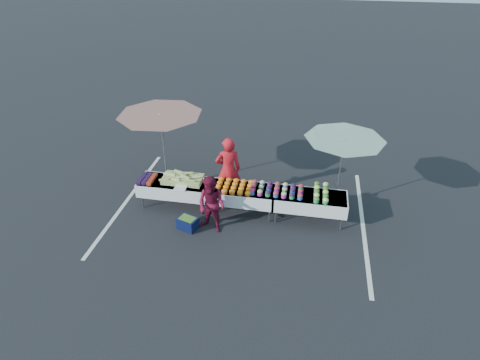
% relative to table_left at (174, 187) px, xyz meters
% --- Properties ---
extents(ground, '(80.00, 80.00, 0.00)m').
position_rel_table_left_xyz_m(ground, '(1.80, 0.00, -0.58)').
color(ground, black).
extents(stripe_left, '(0.10, 5.00, 0.00)m').
position_rel_table_left_xyz_m(stripe_left, '(-1.40, 0.00, -0.58)').
color(stripe_left, silver).
rests_on(stripe_left, ground).
extents(stripe_right, '(0.10, 5.00, 0.00)m').
position_rel_table_left_xyz_m(stripe_right, '(5.00, 0.00, -0.58)').
color(stripe_right, silver).
rests_on(stripe_right, ground).
extents(table_left, '(1.86, 0.81, 0.75)m').
position_rel_table_left_xyz_m(table_left, '(0.00, 0.00, 0.00)').
color(table_left, white).
rests_on(table_left, ground).
extents(table_center, '(1.86, 0.81, 0.75)m').
position_rel_table_left_xyz_m(table_center, '(1.80, 0.00, 0.00)').
color(table_center, white).
rests_on(table_center, ground).
extents(table_right, '(1.86, 0.81, 0.75)m').
position_rel_table_left_xyz_m(table_right, '(3.60, 0.00, 0.00)').
color(table_right, white).
rests_on(table_right, ground).
extents(berry_punnets, '(0.40, 0.54, 0.08)m').
position_rel_table_left_xyz_m(berry_punnets, '(-0.71, -0.06, 0.21)').
color(berry_punnets, black).
rests_on(berry_punnets, table_left).
extents(corn_pile, '(1.16, 0.57, 0.26)m').
position_rel_table_left_xyz_m(corn_pile, '(0.25, 0.05, 0.26)').
color(corn_pile, '#9CB05A').
rests_on(corn_pile, table_left).
extents(plastic_bags, '(0.30, 0.25, 0.05)m').
position_rel_table_left_xyz_m(plastic_bags, '(0.30, -0.30, 0.19)').
color(plastic_bags, white).
rests_on(plastic_bags, table_left).
extents(carrot_bowls, '(0.95, 0.69, 0.11)m').
position_rel_table_left_xyz_m(carrot_bowls, '(1.65, -0.01, 0.22)').
color(carrot_bowls, '#C45015').
rests_on(carrot_bowls, table_center).
extents(potato_cups, '(1.34, 0.58, 0.16)m').
position_rel_table_left_xyz_m(potato_cups, '(2.75, 0.00, 0.25)').
color(potato_cups, blue).
rests_on(potato_cups, table_right).
extents(bean_baskets, '(0.36, 0.86, 0.15)m').
position_rel_table_left_xyz_m(bean_baskets, '(3.86, 0.08, 0.24)').
color(bean_baskets, '#228A4C').
rests_on(bean_baskets, table_right).
extents(vendor, '(0.80, 0.65, 1.88)m').
position_rel_table_left_xyz_m(vendor, '(1.38, 0.55, 0.36)').
color(vendor, red).
rests_on(vendor, ground).
extents(customer, '(0.87, 0.77, 1.51)m').
position_rel_table_left_xyz_m(customer, '(1.25, -0.86, 0.17)').
color(customer, maroon).
rests_on(customer, ground).
extents(umbrella_left, '(2.82, 2.82, 2.32)m').
position_rel_table_left_xyz_m(umbrella_left, '(-0.50, 0.80, 1.52)').
color(umbrella_left, black).
rests_on(umbrella_left, ground).
extents(umbrella_right, '(2.08, 2.08, 2.06)m').
position_rel_table_left_xyz_m(umbrella_right, '(4.30, 0.74, 1.28)').
color(umbrella_right, black).
rests_on(umbrella_right, ground).
extents(storage_bin, '(0.57, 0.48, 0.31)m').
position_rel_table_left_xyz_m(storage_bin, '(0.63, -0.92, -0.42)').
color(storage_bin, '#0B1339').
rests_on(storage_bin, ground).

